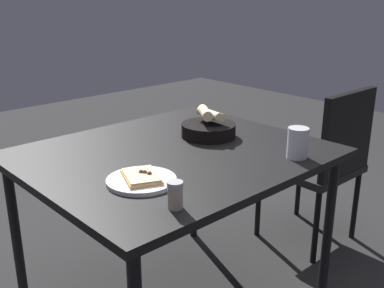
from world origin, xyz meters
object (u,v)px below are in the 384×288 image
at_px(pizza_plate, 141,179).
at_px(bread_basket, 209,128).
at_px(dining_table, 174,166).
at_px(chair_near, 324,158).
at_px(beer_glass, 297,144).
at_px(pepper_shaker, 175,196).

relative_size(pizza_plate, bread_basket, 0.99).
relative_size(dining_table, bread_basket, 4.80).
distance_m(pizza_plate, chair_near, 1.26).
bearing_deg(bread_basket, chair_near, 79.05).
xyz_separation_m(beer_glass, chair_near, (-0.27, 0.66, -0.29)).
bearing_deg(beer_glass, dining_table, -141.67).
height_order(bread_basket, chair_near, chair_near).
relative_size(pizza_plate, chair_near, 0.26).
distance_m(pizza_plate, pepper_shaker, 0.22).
xyz_separation_m(dining_table, bread_basket, (-0.04, 0.23, 0.10)).
xyz_separation_m(dining_table, pepper_shaker, (0.38, -0.32, 0.10)).
xyz_separation_m(dining_table, beer_glass, (0.37, 0.29, 0.11)).
bearing_deg(chair_near, dining_table, -95.99).
bearing_deg(pepper_shaker, pizza_plate, 169.45).
bearing_deg(pizza_plate, beer_glass, 70.17).
relative_size(pizza_plate, pepper_shaker, 2.79).
bearing_deg(beer_glass, pizza_plate, -109.83).
relative_size(dining_table, pepper_shaker, 13.51).
bearing_deg(chair_near, bread_basket, -100.95).
height_order(pizza_plate, pepper_shaker, pepper_shaker).
bearing_deg(chair_near, pepper_shaker, -77.61).
bearing_deg(bread_basket, dining_table, -80.32).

